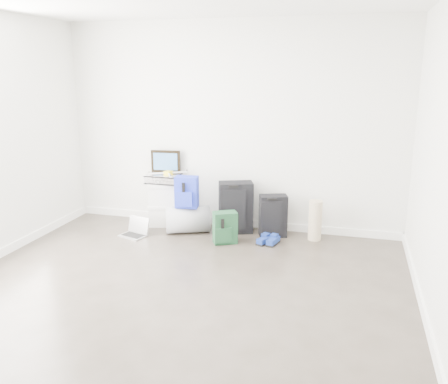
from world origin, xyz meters
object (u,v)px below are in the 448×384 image
(large_suitcase, at_px, (236,207))
(duffel_bag, at_px, (188,219))
(carry_on, at_px, (273,216))
(laptop, at_px, (135,231))
(briefcase, at_px, (163,178))
(boxes_stack, at_px, (164,204))

(large_suitcase, bearing_deg, duffel_bag, 176.10)
(large_suitcase, distance_m, carry_on, 0.50)
(carry_on, xyz_separation_m, laptop, (-1.71, -0.45, -0.21))
(briefcase, height_order, large_suitcase, briefcase)
(large_suitcase, bearing_deg, boxes_stack, 156.92)
(boxes_stack, height_order, carry_on, boxes_stack)
(duffel_bag, distance_m, large_suitcase, 0.64)
(large_suitcase, bearing_deg, briefcase, 156.92)
(large_suitcase, bearing_deg, laptop, -178.90)
(duffel_bag, bearing_deg, boxes_stack, 129.13)
(duffel_bag, bearing_deg, large_suitcase, -6.24)
(boxes_stack, distance_m, duffel_bag, 0.49)
(boxes_stack, height_order, laptop, boxes_stack)
(duffel_bag, distance_m, carry_on, 1.11)
(boxes_stack, bearing_deg, large_suitcase, -18.26)
(briefcase, relative_size, large_suitcase, 0.64)
(boxes_stack, distance_m, laptop, 0.61)
(duffel_bag, relative_size, large_suitcase, 0.85)
(laptop, bearing_deg, boxes_stack, 87.67)
(boxes_stack, xyz_separation_m, carry_on, (1.52, -0.08, -0.03))
(boxes_stack, distance_m, carry_on, 1.52)
(boxes_stack, relative_size, large_suitcase, 0.88)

